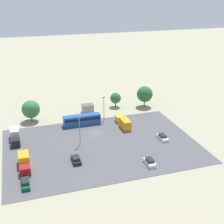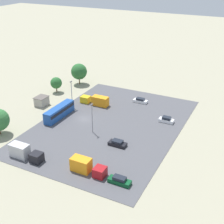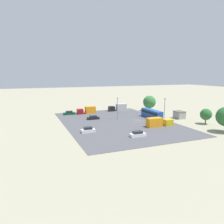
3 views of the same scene
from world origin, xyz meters
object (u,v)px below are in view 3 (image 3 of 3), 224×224
Objects in this scene: parked_truck_2 at (118,108)px; shed_building at (179,115)px; parked_truck_0 at (87,110)px; bus at (152,114)px; parked_car_1 at (138,134)px; parked_car_3 at (88,130)px; parked_car_0 at (93,118)px; parked_car_2 at (69,113)px; parked_truck_1 at (158,122)px.

shed_building is at bearing -149.46° from parked_truck_2.
bus is at bearing -132.93° from parked_truck_0.
shed_building is 37.69m from parked_truck_0.
parked_car_1 is 1.10× the size of parked_car_3.
bus is at bearing 73.52° from parked_car_0.
parked_truck_2 is at bearing 93.73° from parked_car_2.
parked_truck_0 is at bearing 174.05° from parked_car_0.
parked_car_3 is 0.44× the size of parked_truck_1.
parked_car_2 is 29.67m from parked_car_3.
parked_car_1 is 0.49× the size of parked_truck_1.
parked_car_0 is at bearing 10.07° from parked_car_1.
shed_building is 28.70m from parked_truck_2.
parked_car_3 is 23.19m from parked_truck_1.
parked_car_2 is at bearing 93.73° from parked_truck_2.
bus reaches higher than parked_truck_0.
parked_car_0 is 18.35m from parked_car_3.
parked_truck_0 reaches higher than parked_car_2.
shed_building is at bearing 156.36° from bus.
parked_car_3 is (-10.68, 28.28, -1.08)m from bus.
parked_car_2 is (38.78, 11.20, 0.03)m from parked_car_1.
parked_car_1 is 42.02m from parked_truck_2.
parked_car_2 is 0.52× the size of parked_truck_1.
parked_truck_2 is (1.51, -23.11, 0.77)m from parked_car_2.
shed_building is 0.51× the size of parked_truck_0.
parked_car_1 is at bearing 16.11° from parked_car_2.
shed_building is 10.55m from bus.
shed_building is at bearing 99.66° from parked_car_3.
parked_car_3 is 0.52× the size of parked_truck_0.
parked_truck_0 is at bearing 96.41° from parked_truck_2.
parked_truck_0 is 0.86× the size of parked_truck_1.
shed_building is 16.79m from parked_truck_1.
parked_car_0 is 24.70m from parked_truck_1.
parked_car_3 is 38.96m from parked_truck_2.
parked_truck_1 is at bearing 86.38° from parked_car_3.
bus is at bearing -166.48° from parked_truck_2.
bus is at bearing 66.36° from shed_building.
parked_car_0 is (10.58, 31.14, -0.76)m from shed_building.
parked_truck_2 is (24.72, 14.59, 0.06)m from shed_building.
parked_car_1 is at bearing 10.07° from parked_car_0.
parked_car_3 is at bearing 51.48° from parked_car_1.
parked_car_2 is (12.63, 6.55, 0.05)m from parked_car_0.
parked_truck_0 is at bearing -154.06° from parked_truck_1.
bus reaches higher than shed_building.
parked_car_2 is 0.60× the size of parked_truck_0.
parked_truck_0 is (23.01, 29.85, 0.02)m from shed_building.
parked_car_1 is 0.57× the size of parked_truck_0.
parked_truck_2 reaches higher than parked_car_1.
parked_car_3 is at bearing 99.66° from shed_building.
shed_building is 0.44× the size of parked_truck_1.
parked_car_0 is 0.53× the size of parked_truck_2.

